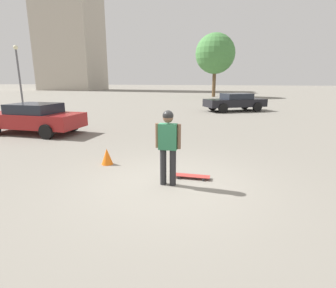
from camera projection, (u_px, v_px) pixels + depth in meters
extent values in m
plane|color=gray|center=(168.00, 185.00, 6.06)|extent=(220.00, 220.00, 0.00)
cylinder|color=#262628|center=(163.00, 167.00, 5.98)|extent=(0.15, 0.15, 0.84)
cylinder|color=#262628|center=(173.00, 168.00, 5.93)|extent=(0.15, 0.15, 0.84)
cube|color=#2D724C|center=(168.00, 137.00, 5.79)|extent=(0.41, 0.20, 0.58)
cylinder|color=brown|center=(157.00, 136.00, 5.83)|extent=(0.09, 0.09, 0.55)
cylinder|color=brown|center=(179.00, 137.00, 5.73)|extent=(0.09, 0.09, 0.55)
sphere|color=brown|center=(168.00, 118.00, 5.68)|extent=(0.23, 0.23, 0.23)
sphere|color=black|center=(168.00, 116.00, 5.67)|extent=(0.24, 0.24, 0.24)
cube|color=#A5332D|center=(192.00, 176.00, 6.42)|extent=(0.89, 0.23, 0.01)
cylinder|color=#262628|center=(179.00, 178.00, 6.38)|extent=(0.06, 0.03, 0.06)
cylinder|color=#262628|center=(181.00, 174.00, 6.62)|extent=(0.06, 0.03, 0.06)
cylinder|color=#262628|center=(203.00, 180.00, 6.25)|extent=(0.06, 0.03, 0.06)
cylinder|color=#262628|center=(204.00, 176.00, 6.49)|extent=(0.06, 0.03, 0.06)
cube|color=maroon|center=(34.00, 120.00, 11.70)|extent=(4.38, 1.89, 0.61)
cube|color=#1E232D|center=(34.00, 108.00, 11.55)|extent=(1.99, 1.65, 0.42)
cylinder|color=black|center=(25.00, 122.00, 12.94)|extent=(0.61, 0.22, 0.61)
cylinder|color=black|center=(46.00, 132.00, 10.61)|extent=(0.61, 0.22, 0.61)
cylinder|color=black|center=(73.00, 125.00, 12.27)|extent=(0.61, 0.22, 0.61)
cube|color=black|center=(235.00, 103.00, 20.01)|extent=(4.85, 3.75, 0.57)
cube|color=#1E232D|center=(237.00, 96.00, 19.93)|extent=(2.56, 2.36, 0.42)
cylinder|color=black|center=(223.00, 108.00, 18.89)|extent=(0.71, 0.52, 0.70)
cylinder|color=black|center=(213.00, 106.00, 20.50)|extent=(0.71, 0.52, 0.70)
cylinder|color=black|center=(257.00, 107.00, 19.66)|extent=(0.71, 0.52, 0.70)
cylinder|color=black|center=(245.00, 105.00, 21.27)|extent=(0.71, 0.52, 0.70)
cube|color=#B2A899|center=(68.00, 10.00, 57.42)|extent=(12.95, 9.62, 34.52)
cylinder|color=brown|center=(214.00, 83.00, 36.34)|extent=(0.48, 0.48, 3.90)
sphere|color=#478442|center=(215.00, 54.00, 35.42)|extent=(5.35, 5.35, 5.35)
cone|color=orange|center=(107.00, 156.00, 7.46)|extent=(0.33, 0.33, 0.46)
cylinder|color=#59595E|center=(20.00, 83.00, 17.33)|extent=(0.12, 0.12, 4.24)
sphere|color=beige|center=(16.00, 47.00, 16.79)|extent=(0.28, 0.28, 0.28)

